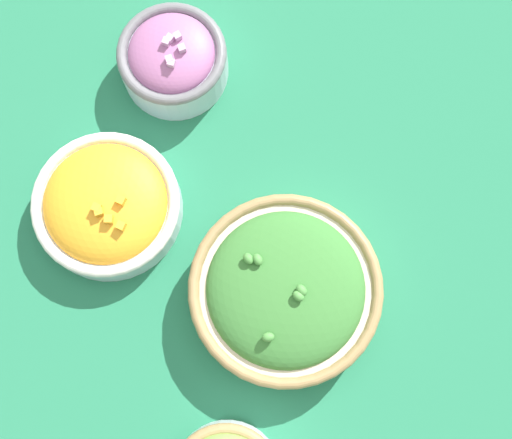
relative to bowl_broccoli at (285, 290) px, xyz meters
name	(u,v)px	position (x,y,z in m)	size (l,w,h in m)	color
ground_plane	(256,225)	(-0.08, 0.01, -0.03)	(3.00, 3.00, 0.00)	#23704C
bowl_broccoli	(285,290)	(0.00, 0.00, 0.00)	(0.20, 0.20, 0.08)	beige
bowl_red_onion	(173,59)	(-0.29, 0.02, 0.00)	(0.12, 0.12, 0.07)	#B2C1CC
bowl_squash	(107,205)	(-0.17, -0.12, -0.01)	(0.16, 0.16, 0.06)	#B2C1CC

